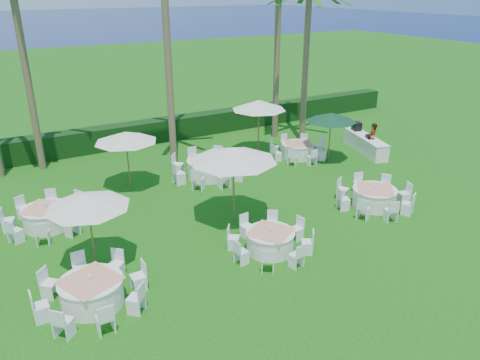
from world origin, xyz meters
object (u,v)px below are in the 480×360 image
object	(u,v)px
umbrella_b	(233,154)
umbrella_d	(259,105)
umbrella_green	(331,117)
buffet_table	(365,143)
staff_person	(372,139)
banquet_table_a	(92,291)
banquet_table_d	(47,217)
banquet_table_b	(270,241)
banquet_table_f	(298,150)
umbrella_c	(126,137)
umbrella_a	(87,201)
banquet_table_e	(208,168)
banquet_table_c	(374,197)

from	to	relation	value
umbrella_b	umbrella_d	world-z (taller)	umbrella_b
umbrella_b	umbrella_green	bearing A→B (deg)	24.50
buffet_table	staff_person	distance (m)	0.69
banquet_table_a	banquet_table_d	size ratio (longest dim) A/B	1.01
banquet_table_b	umbrella_d	world-z (taller)	umbrella_d
banquet_table_f	umbrella_c	size ratio (longest dim) A/B	1.10
umbrella_a	umbrella_green	size ratio (longest dim) A/B	1.02
banquet_table_e	banquet_table_a	bearing A→B (deg)	-135.65
umbrella_green	banquet_table_d	bearing A→B (deg)	-178.55
umbrella_d	umbrella_green	world-z (taller)	umbrella_d
banquet_table_c	banquet_table_f	bearing A→B (deg)	82.18
umbrella_a	banquet_table_e	bearing A→B (deg)	37.64
umbrella_a	umbrella_d	size ratio (longest dim) A/B	0.89
banquet_table_c	umbrella_a	xyz separation A→B (m)	(-10.55, 1.13, 1.86)
umbrella_green	buffet_table	distance (m)	3.12
banquet_table_b	banquet_table_d	bearing A→B (deg)	138.19
banquet_table_a	umbrella_c	distance (m)	8.23
banquet_table_f	umbrella_a	distance (m)	12.57
umbrella_b	umbrella_green	world-z (taller)	umbrella_b
banquet_table_f	umbrella_c	world-z (taller)	umbrella_c
banquet_table_a	banquet_table_e	world-z (taller)	banquet_table_e
banquet_table_e	staff_person	distance (m)	8.70
banquet_table_b	staff_person	world-z (taller)	staff_person
banquet_table_d	umbrella_green	bearing A→B (deg)	1.45
banquet_table_c	buffet_table	distance (m)	6.74
banquet_table_a	banquet_table_c	bearing A→B (deg)	3.49
umbrella_c	banquet_table_b	bearing A→B (deg)	-72.32
banquet_table_b	umbrella_b	world-z (taller)	umbrella_b
umbrella_d	staff_person	size ratio (longest dim) A/B	1.68
banquet_table_d	umbrella_d	xyz separation A→B (m)	(10.78, 2.99, 2.16)
banquet_table_a	banquet_table_f	world-z (taller)	banquet_table_a
umbrella_c	banquet_table_d	bearing A→B (deg)	-151.56
umbrella_green	banquet_table_b	bearing A→B (deg)	-141.58
banquet_table_a	umbrella_green	distance (m)	14.20
umbrella_green	staff_person	size ratio (longest dim) A/B	1.47
banquet_table_c	buffet_table	xyz separation A→B (m)	(4.39, 5.12, 0.06)
umbrella_a	umbrella_b	distance (m)	5.22
staff_person	buffet_table	bearing A→B (deg)	-115.45
banquet_table_a	staff_person	world-z (taller)	staff_person
banquet_table_c	buffet_table	world-z (taller)	buffet_table
umbrella_c	buffet_table	xyz separation A→B (m)	(12.11, -1.48, -1.82)
banquet_table_e	umbrella_a	size ratio (longest dim) A/B	1.34
umbrella_b	umbrella_c	bearing A→B (deg)	115.48
banquet_table_d	umbrella_c	distance (m)	4.57
banquet_table_c	banquet_table_b	bearing A→B (deg)	-171.94
banquet_table_e	umbrella_b	world-z (taller)	umbrella_b
banquet_table_d	banquet_table_c	bearing A→B (deg)	-22.07
banquet_table_b	banquet_table_d	distance (m)	8.06
banquet_table_b	banquet_table_f	distance (m)	9.26
banquet_table_b	staff_person	distance (m)	11.04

